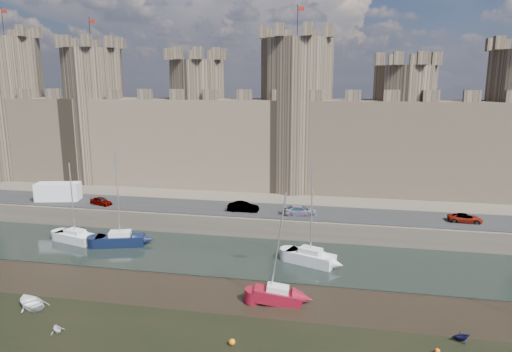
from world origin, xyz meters
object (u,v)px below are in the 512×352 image
object	(u,v)px
car_3	(465,218)
sailboat_2	(310,257)
sailboat_0	(75,236)
sailboat_4	(278,295)
van	(58,192)
sailboat_1	(120,239)
car_2	(300,211)
car_1	(243,207)
car_0	(101,201)

from	to	relation	value
car_3	sailboat_2	size ratio (longest dim) A/B	0.35
sailboat_0	sailboat_4	xyz separation A→B (m)	(26.46, -10.59, -0.02)
van	sailboat_1	xyz separation A→B (m)	(14.06, -9.06, -2.94)
van	car_2	bearing A→B (deg)	-14.67
car_1	sailboat_4	xyz separation A→B (m)	(7.38, -19.07, -2.42)
car_1	car_2	xyz separation A→B (m)	(7.51, -0.15, -0.05)
sailboat_1	sailboat_2	size ratio (longest dim) A/B	0.99
car_1	sailboat_0	world-z (taller)	sailboat_0
sailboat_0	sailboat_2	xyz separation A→B (m)	(28.66, -1.37, 0.10)
car_0	car_3	world-z (taller)	car_0
car_3	sailboat_1	bearing A→B (deg)	105.57
sailboat_0	sailboat_4	distance (m)	28.50
sailboat_2	car_0	bearing A→B (deg)	-176.29
van	sailboat_1	distance (m)	16.98
car_2	sailboat_1	distance (m)	22.38
car_3	van	world-z (taller)	van
car_1	car_3	xyz separation A→B (m)	(27.40, 0.63, -0.12)
car_1	car_3	world-z (taller)	car_1
car_2	sailboat_2	xyz separation A→B (m)	(2.07, -9.71, -2.25)
sailboat_1	car_2	bearing A→B (deg)	5.40
car_0	car_2	size ratio (longest dim) A/B	0.79
car_3	sailboat_4	distance (m)	28.18
car_3	sailboat_2	xyz separation A→B (m)	(-17.83, -10.48, -2.18)
sailboat_0	sailboat_4	bearing A→B (deg)	-6.27
car_0	van	bearing A→B (deg)	101.19
van	sailboat_1	world-z (taller)	sailboat_1
car_2	sailboat_1	size ratio (longest dim) A/B	0.38
sailboat_4	car_3	bearing A→B (deg)	39.83
car_1	sailboat_2	xyz separation A→B (m)	(9.58, -9.86, -2.30)
car_0	sailboat_0	bearing A→B (deg)	-154.21
car_0	car_3	bearing A→B (deg)	-69.00
car_0	van	distance (m)	7.33
car_3	van	distance (m)	54.57
car_1	sailboat_1	world-z (taller)	sailboat_1
sailboat_0	sailboat_2	bearing A→B (deg)	12.79
van	sailboat_4	bearing A→B (deg)	-43.15
car_1	car_3	distance (m)	27.41
sailboat_0	car_3	bearing A→B (deg)	26.62
van	sailboat_0	size ratio (longest dim) A/B	0.61
sailboat_0	sailboat_1	size ratio (longest dim) A/B	0.88
sailboat_4	car_1	bearing A→B (deg)	106.45
car_0	sailboat_0	world-z (taller)	sailboat_0
car_1	sailboat_1	xyz separation A→B (m)	(-13.10, -8.57, -2.31)
car_0	van	size ratio (longest dim) A/B	0.56
car_1	van	bearing A→B (deg)	87.82
sailboat_2	sailboat_4	world-z (taller)	sailboat_2
car_2	sailboat_4	world-z (taller)	sailboat_4
sailboat_0	sailboat_1	world-z (taller)	sailboat_1
car_0	sailboat_2	bearing A→B (deg)	-87.91
sailboat_0	sailboat_2	distance (m)	28.69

